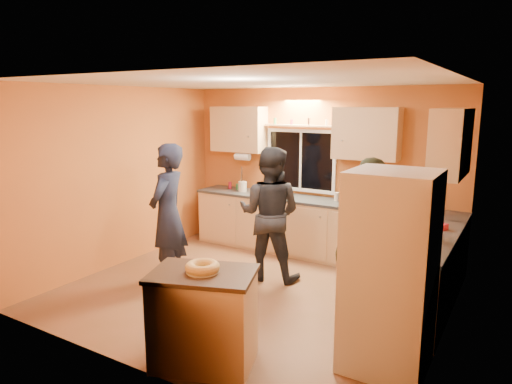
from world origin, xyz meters
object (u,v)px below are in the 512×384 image
Objects in this scene: person_center at (270,214)px; person_right at (367,246)px; island at (204,318)px; refrigerator at (390,272)px; person_left at (168,215)px.

person_center is 1.74m from person_right.
person_right is (1.04, 1.40, 0.46)m from island.
person_left is at bearing 170.32° from refrigerator.
person_right is (-0.39, 0.59, 0.01)m from refrigerator.
island is at bearing 35.27° from person_left.
person_right reaches higher than person_center.
person_right is at bearing 123.48° from refrigerator.
refrigerator is 3.06m from person_left.
person_center is at bearing 145.60° from refrigerator.
person_center is (-0.53, 2.15, 0.45)m from island.
person_left is 1.03× the size of person_center.
person_right is at bearing 34.01° from island.
island is 2.26m from person_center.
refrigerator is 0.71m from person_right.
person_center is (-1.96, 1.34, -0.00)m from refrigerator.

